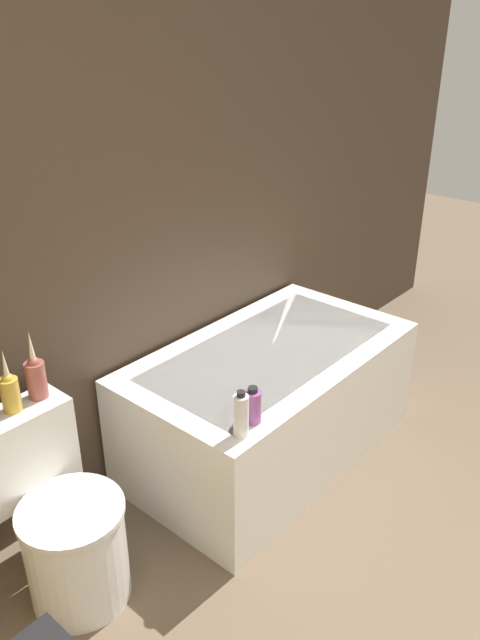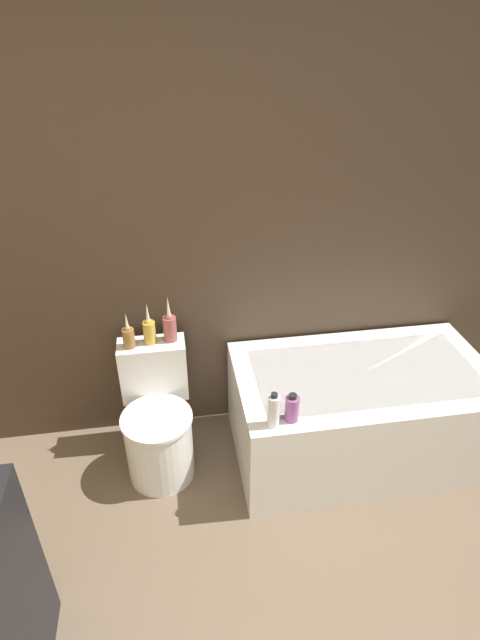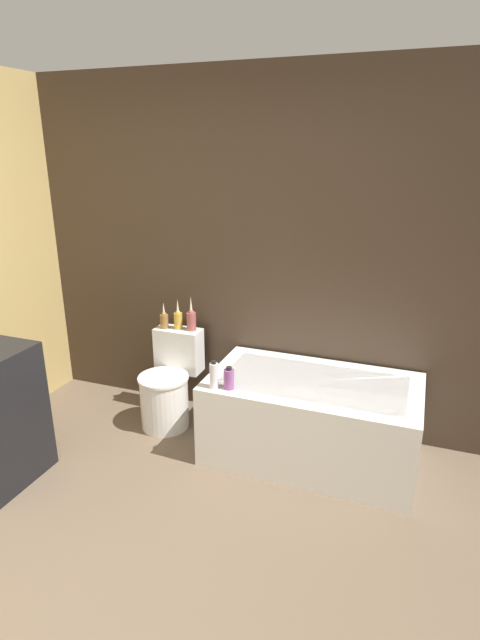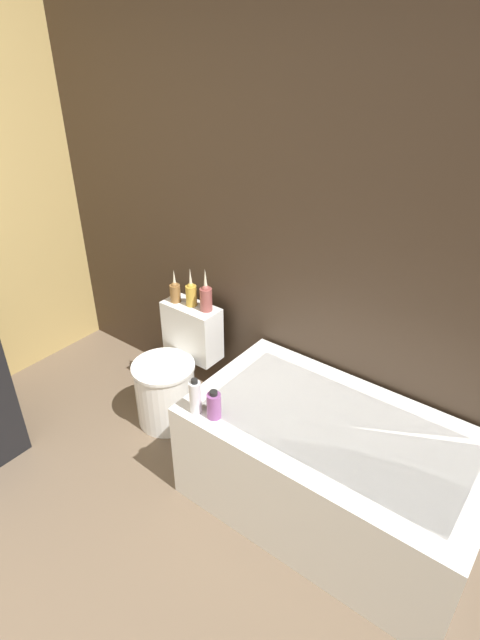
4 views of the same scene
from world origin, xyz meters
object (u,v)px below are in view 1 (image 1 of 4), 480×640
vase_silver (10,391)px  shampoo_bottle_short (253,406)px  bathtub (269,401)px  vase_bronze (36,375)px  toilet (61,523)px  shampoo_bottle_tall (241,415)px

vase_silver → shampoo_bottle_short: bearing=-41.1°
bathtub → vase_silver: size_ratio=5.77×
vase_silver → vase_bronze: 0.11m
toilet → shampoo_bottle_tall: size_ratio=3.71×
vase_silver → shampoo_bottle_tall: (0.56, -0.59, -0.13)m
toilet → shampoo_bottle_tall: 0.77m
bathtub → vase_silver: 1.28m
toilet → shampoo_bottle_tall: (0.56, -0.39, 0.36)m
bathtub → toilet: 1.14m
toilet → vase_bronze: (0.11, 0.21, 0.50)m
shampoo_bottle_tall → shampoo_bottle_short: 0.10m
vase_bronze → bathtub: bearing=-15.0°
bathtub → shampoo_bottle_tall: (-0.59, -0.32, 0.37)m
vase_silver → shampoo_bottle_short: vase_silver is taller
toilet → vase_silver: 0.53m
toilet → vase_silver: vase_silver is taller
toilet → shampoo_bottle_short: bearing=-29.3°
shampoo_bottle_tall → shampoo_bottle_short: shampoo_bottle_tall is taller
vase_silver → shampoo_bottle_short: 0.88m
vase_silver → shampoo_bottle_tall: 0.82m
vase_bronze → shampoo_bottle_tall: (0.45, -0.60, -0.14)m
bathtub → shampoo_bottle_tall: 0.77m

